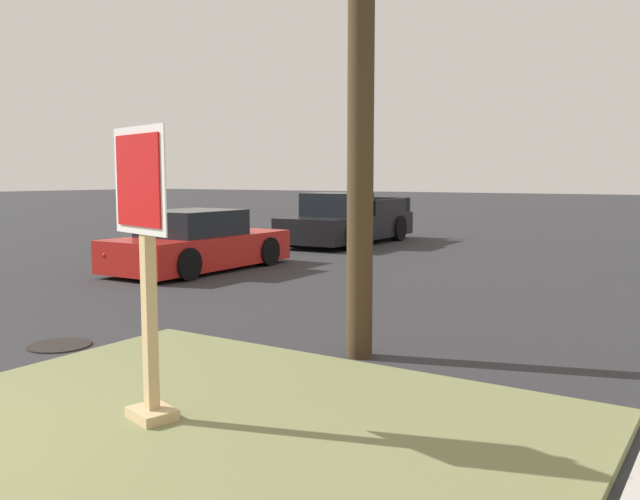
# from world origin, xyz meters

# --- Properties ---
(grass_corner_patch) EXTENTS (5.26, 5.98, 0.08)m
(grass_corner_patch) POSITION_xyz_m (2.35, 1.68, 0.04)
(grass_corner_patch) COLOR olive
(grass_corner_patch) RESTS_ON ground
(stop_sign) EXTENTS (0.76, 0.37, 2.21)m
(stop_sign) POSITION_xyz_m (1.84, 2.40, 1.18)
(stop_sign) COLOR tan
(stop_sign) RESTS_ON grass_corner_patch
(manhole_cover) EXTENTS (0.70, 0.70, 0.02)m
(manhole_cover) POSITION_xyz_m (-0.94, 3.62, 0.01)
(manhole_cover) COLOR black
(manhole_cover) RESTS_ON ground
(parked_sedan_red) EXTENTS (1.91, 4.16, 1.25)m
(parked_sedan_red) POSITION_xyz_m (-3.99, 9.16, 0.54)
(parked_sedan_red) COLOR red
(parked_sedan_red) RESTS_ON ground
(pickup_truck_black) EXTENTS (2.22, 5.23, 1.48)m
(pickup_truck_black) POSITION_xyz_m (-4.17, 15.57, 0.62)
(pickup_truck_black) COLOR black
(pickup_truck_black) RESTS_ON ground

